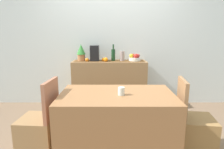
{
  "coord_description": "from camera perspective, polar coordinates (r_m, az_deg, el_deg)",
  "views": [
    {
      "loc": [
        -0.01,
        -2.7,
        1.41
      ],
      "look_at": [
        -0.02,
        0.34,
        0.76
      ],
      "focal_mm": 31.35,
      "sensor_mm": 36.0,
      "label": 1
    }
  ],
  "objects": [
    {
      "name": "ceramic_vase",
      "position": [
        3.65,
        3.03,
        5.38
      ],
      "size": [
        0.09,
        0.09,
        0.18
      ],
      "primitive_type": "cylinder",
      "color": "#9F8D89",
      "rests_on": "sideboard_console"
    },
    {
      "name": "coffee_cup",
      "position": [
        2.16,
        2.78,
        -4.87
      ],
      "size": [
        0.07,
        0.07,
        0.09
      ],
      "primitive_type": "cylinder",
      "color": "silver",
      "rests_on": "dining_table"
    },
    {
      "name": "ground_plane",
      "position": [
        3.05,
        0.29,
        -15.78
      ],
      "size": [
        6.4,
        6.4,
        0.02
      ],
      "primitive_type": "cube",
      "color": "#785F4A",
      "rests_on": "ground"
    },
    {
      "name": "chair_near_window",
      "position": [
        2.54,
        -20.29,
        -15.54
      ],
      "size": [
        0.43,
        0.43,
        0.9
      ],
      "color": "#9A7449",
      "rests_on": "ground"
    },
    {
      "name": "chair_by_corner",
      "position": [
        2.59,
        22.83,
        -15.27
      ],
      "size": [
        0.45,
        0.45,
        0.9
      ],
      "color": "#9B7241",
      "rests_on": "ground"
    },
    {
      "name": "apple_front",
      "position": [
        3.7,
        6.26,
        5.54
      ],
      "size": [
        0.07,
        0.07,
        0.07
      ],
      "primitive_type": "sphere",
      "color": "#AB3C22",
      "rests_on": "fruit_bowl"
    },
    {
      "name": "orange_loose_far",
      "position": [
        3.55,
        -1.77,
        4.37
      ],
      "size": [
        0.08,
        0.08,
        0.08
      ],
      "primitive_type": "sphere",
      "color": "orange",
      "rests_on": "sideboard_console"
    },
    {
      "name": "apple_upper",
      "position": [
        3.61,
        7.07,
        5.41
      ],
      "size": [
        0.08,
        0.08,
        0.08
      ],
      "primitive_type": "sphere",
      "color": "red",
      "rests_on": "fruit_bowl"
    },
    {
      "name": "potted_plant",
      "position": [
        3.68,
        -8.94,
        6.52
      ],
      "size": [
        0.16,
        0.16,
        0.31
      ],
      "color": "#B37346",
      "rests_on": "sideboard_console"
    },
    {
      "name": "orange_loose_end",
      "position": [
        3.6,
        -7.23,
        4.29
      ],
      "size": [
        0.07,
        0.07,
        0.07
      ],
      "primitive_type": "sphere",
      "color": "orange",
      "rests_on": "sideboard_console"
    },
    {
      "name": "table_runner",
      "position": [
        3.65,
        -0.7,
        4.0
      ],
      "size": [
        1.29,
        0.32,
        0.01
      ],
      "primitive_type": "cube",
      "color": "brown",
      "rests_on": "sideboard_console"
    },
    {
      "name": "apple_center",
      "position": [
        3.64,
        5.72,
        5.45
      ],
      "size": [
        0.07,
        0.07,
        0.07
      ],
      "primitive_type": "sphere",
      "color": "gold",
      "rests_on": "fruit_bowl"
    },
    {
      "name": "orange_loose_mid",
      "position": [
        3.62,
        -2.45,
        4.4
      ],
      "size": [
        0.07,
        0.07,
        0.07
      ],
      "primitive_type": "sphere",
      "color": "orange",
      "rests_on": "sideboard_console"
    },
    {
      "name": "room_wall_rear",
      "position": [
        3.88,
        0.24,
        11.1
      ],
      "size": [
        6.4,
        0.06,
        2.7
      ],
      "primitive_type": "cube",
      "color": "silver",
      "rests_on": "ground"
    },
    {
      "name": "apple_left",
      "position": [
        3.67,
        7.64,
        5.43
      ],
      "size": [
        0.07,
        0.07,
        0.07
      ],
      "primitive_type": "sphere",
      "color": "#AD312F",
      "rests_on": "fruit_bowl"
    },
    {
      "name": "sideboard_console",
      "position": [
        3.74,
        -0.68,
        -2.88
      ],
      "size": [
        1.37,
        0.42,
        0.9
      ],
      "primitive_type": "cube",
      "color": "#957048",
      "rests_on": "ground"
    },
    {
      "name": "wine_bottle",
      "position": [
        3.64,
        0.43,
        5.78
      ],
      "size": [
        0.07,
        0.07,
        0.31
      ],
      "color": "#183C20",
      "rests_on": "sideboard_console"
    },
    {
      "name": "coffee_maker",
      "position": [
        3.65,
        -5.02,
        6.17
      ],
      "size": [
        0.16,
        0.18,
        0.29
      ],
      "primitive_type": "cube",
      "color": "black",
      "rests_on": "sideboard_console"
    },
    {
      "name": "fruit_bowl",
      "position": [
        3.67,
        6.66,
        4.47
      ],
      "size": [
        0.22,
        0.22,
        0.06
      ],
      "primitive_type": "cylinder",
      "color": "white",
      "rests_on": "table_runner"
    },
    {
      "name": "dining_table",
      "position": [
        2.35,
        1.49,
        -14.28
      ],
      "size": [
        1.29,
        0.79,
        0.74
      ],
      "primitive_type": "cube",
      "color": "#9C693F",
      "rests_on": "ground"
    }
  ]
}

